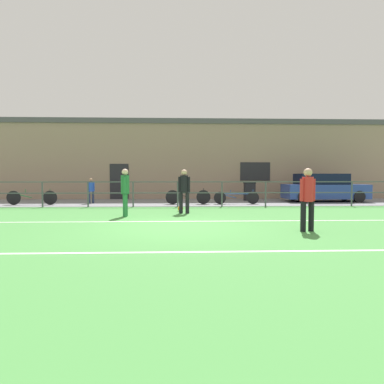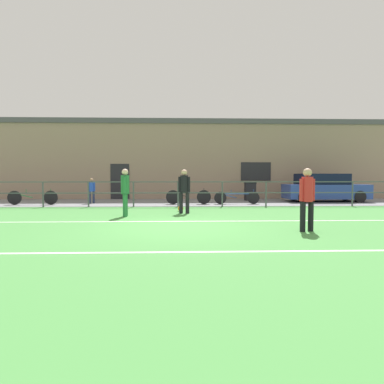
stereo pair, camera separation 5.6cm
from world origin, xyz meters
name	(u,v)px [view 1 (the left image)]	position (x,y,z in m)	size (l,w,h in m)	color
ground	(178,228)	(0.00, 0.00, -0.02)	(60.00, 44.00, 0.04)	#478C42
field_line_touchline	(178,221)	(0.00, 1.12, 0.00)	(36.00, 0.11, 0.00)	white
field_line_hash	(177,252)	(0.00, -3.13, 0.00)	(36.00, 0.11, 0.00)	white
pavement_strip	(178,202)	(0.00, 8.50, 0.01)	(48.00, 5.00, 0.02)	slate
perimeter_fence	(178,190)	(0.00, 6.00, 0.75)	(36.07, 0.07, 1.15)	#474C51
clubhouse_facade	(178,160)	(0.00, 12.20, 2.41)	(28.00, 2.56, 4.79)	gray
player_goalkeeper	(184,188)	(0.24, 3.33, 0.93)	(0.44, 0.29, 1.64)	black
player_striker	(308,196)	(3.29, -0.90, 0.91)	(0.43, 0.28, 1.60)	black
player_winger	(125,189)	(-1.81, 2.46, 0.93)	(0.29, 0.45, 1.65)	#237038
soccer_ball_match	(180,208)	(0.11, 4.09, 0.11)	(0.22, 0.22, 0.22)	orange
spectator_child	(91,189)	(-4.33, 7.84, 0.74)	(0.33, 0.22, 1.26)	#232D4C
parked_car_red	(324,188)	(7.82, 8.63, 0.73)	(4.29, 1.78, 1.49)	#28428E
bicycle_parked_0	(32,197)	(-6.97, 7.20, 0.37)	(2.38, 0.04, 0.76)	black
bicycle_parked_1	(188,197)	(0.50, 7.20, 0.38)	(2.19, 0.04, 0.78)	black
bicycle_parked_2	(236,198)	(2.86, 7.20, 0.34)	(2.23, 0.04, 0.71)	black
trash_bin_0	(249,191)	(3.99, 9.49, 0.53)	(0.61, 0.52, 1.02)	black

